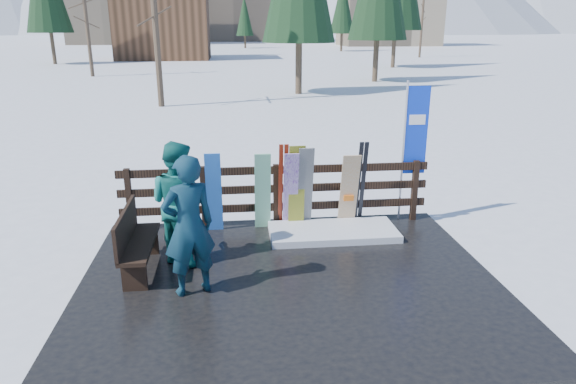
{
  "coord_description": "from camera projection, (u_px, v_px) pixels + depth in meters",
  "views": [
    {
      "loc": [
        -0.76,
        -6.61,
        3.58
      ],
      "look_at": [
        0.09,
        1.0,
        1.1
      ],
      "focal_mm": 32.0,
      "sensor_mm": 36.0,
      "label": 1
    }
  ],
  "objects": [
    {
      "name": "bench",
      "position": [
        134.0,
        239.0,
        7.53
      ],
      "size": [
        0.41,
        1.5,
        0.97
      ],
      "color": "black",
      "rests_on": "deck"
    },
    {
      "name": "fence",
      "position": [
        276.0,
        191.0,
        9.29
      ],
      "size": [
        5.6,
        0.1,
        1.15
      ],
      "color": "black",
      "rests_on": "deck"
    },
    {
      "name": "person_back",
      "position": [
        178.0,
        202.0,
        7.8
      ],
      "size": [
        1.17,
        1.11,
        1.9
      ],
      "primitive_type": "imported",
      "rotation": [
        0.0,
        0.0,
        2.55
      ],
      "color": "#14655F",
      "rests_on": "deck"
    },
    {
      "name": "snowboard_1",
      "position": [
        263.0,
        192.0,
        9.03
      ],
      "size": [
        0.28,
        0.33,
        1.44
      ],
      "primitive_type": "cube",
      "rotation": [
        0.21,
        0.0,
        0.0
      ],
      "color": "white",
      "rests_on": "deck"
    },
    {
      "name": "deck",
      "position": [
        290.0,
        283.0,
        7.42
      ],
      "size": [
        6.0,
        5.0,
        0.08
      ],
      "primitive_type": "cube",
      "color": "black",
      "rests_on": "ground"
    },
    {
      "name": "ski_pair_a",
      "position": [
        283.0,
        186.0,
        9.12
      ],
      "size": [
        0.16,
        0.32,
        1.58
      ],
      "color": "#9E2813",
      "rests_on": "deck"
    },
    {
      "name": "snowboard_4",
      "position": [
        305.0,
        188.0,
        9.1
      ],
      "size": [
        0.27,
        0.36,
        1.53
      ],
      "primitive_type": "cube",
      "rotation": [
        0.22,
        0.0,
        0.0
      ],
      "color": "black",
      "rests_on": "deck"
    },
    {
      "name": "ski_pair_b",
      "position": [
        360.0,
        183.0,
        9.26
      ],
      "size": [
        0.17,
        0.33,
        1.59
      ],
      "color": "black",
      "rests_on": "deck"
    },
    {
      "name": "snowboard_0",
      "position": [
        214.0,
        193.0,
        8.94
      ],
      "size": [
        0.27,
        0.25,
        1.46
      ],
      "primitive_type": "cube",
      "rotation": [
        0.15,
        0.0,
        0.0
      ],
      "color": "#327AEE",
      "rests_on": "deck"
    },
    {
      "name": "rental_flag",
      "position": [
        413.0,
        136.0,
        9.31
      ],
      "size": [
        0.45,
        0.04,
        2.6
      ],
      "color": "silver",
      "rests_on": "deck"
    },
    {
      "name": "snow_patch",
      "position": [
        333.0,
        232.0,
        9.0
      ],
      "size": [
        2.22,
        1.0,
        0.12
      ],
      "primitive_type": "cube",
      "color": "white",
      "rests_on": "deck"
    },
    {
      "name": "snowboard_5",
      "position": [
        349.0,
        190.0,
        9.2
      ],
      "size": [
        0.32,
        0.36,
        1.38
      ],
      "primitive_type": "cube",
      "rotation": [
        0.24,
        0.0,
        0.0
      ],
      "color": "silver",
      "rests_on": "deck"
    },
    {
      "name": "trees",
      "position": [
        256.0,
        2.0,
        50.61
      ],
      "size": [
        42.29,
        68.61,
        13.0
      ],
      "color": "#382B1E",
      "rests_on": "ground"
    },
    {
      "name": "ground",
      "position": [
        290.0,
        285.0,
        7.43
      ],
      "size": [
        700.0,
        700.0,
        0.0
      ],
      "primitive_type": "plane",
      "color": "white",
      "rests_on": "ground"
    },
    {
      "name": "snowboard_3",
      "position": [
        291.0,
        191.0,
        9.09
      ],
      "size": [
        0.26,
        0.35,
        1.44
      ],
      "primitive_type": "cube",
      "rotation": [
        0.22,
        0.0,
        0.0
      ],
      "color": "white",
      "rests_on": "deck"
    },
    {
      "name": "person_front",
      "position": [
        189.0,
        226.0,
        6.8
      ],
      "size": [
        0.83,
        0.69,
        1.95
      ],
      "primitive_type": "imported",
      "rotation": [
        0.0,
        0.0,
        3.52
      ],
      "color": "#0D3D46",
      "rests_on": "deck"
    },
    {
      "name": "snowboard_2",
      "position": [
        297.0,
        188.0,
        9.08
      ],
      "size": [
        0.28,
        0.21,
        1.55
      ],
      "primitive_type": "cube",
      "rotation": [
        0.12,
        0.0,
        0.0
      ],
      "color": "#F2F52C",
      "rests_on": "deck"
    }
  ]
}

